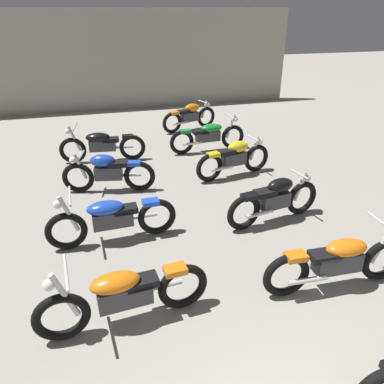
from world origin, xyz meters
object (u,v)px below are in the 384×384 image
at_px(motorcycle_left_row_1, 124,294).
at_px(motorcycle_left_row_2, 112,218).
at_px(motorcycle_right_row_3, 234,158).
at_px(motorcycle_left_row_3, 108,172).
at_px(motorcycle_left_row_4, 102,145).
at_px(motorcycle_right_row_1, 338,261).
at_px(motorcycle_right_row_4, 208,135).
at_px(motorcycle_right_row_2, 275,199).
at_px(motorcycle_right_row_5, 190,116).

bearing_deg(motorcycle_left_row_1, motorcycle_left_row_2, 89.88).
bearing_deg(motorcycle_right_row_3, motorcycle_left_row_3, -179.04).
distance_m(motorcycle_left_row_4, motorcycle_right_row_3, 3.42).
relative_size(motorcycle_right_row_1, motorcycle_right_row_4, 1.00).
bearing_deg(motorcycle_right_row_4, motorcycle_right_row_2, -89.73).
relative_size(motorcycle_left_row_2, motorcycle_right_row_1, 1.00).
relative_size(motorcycle_left_row_4, motorcycle_right_row_3, 1.11).
distance_m(motorcycle_left_row_1, motorcycle_right_row_3, 4.90).
bearing_deg(motorcycle_right_row_3, motorcycle_left_row_1, -127.22).
relative_size(motorcycle_left_row_4, motorcycle_right_row_1, 1.00).
height_order(motorcycle_left_row_4, motorcycle_right_row_3, motorcycle_left_row_4).
distance_m(motorcycle_left_row_3, motorcycle_left_row_4, 1.83).
bearing_deg(motorcycle_right_row_3, motorcycle_right_row_5, 90.33).
xyz_separation_m(motorcycle_left_row_3, motorcycle_right_row_3, (2.89, 0.05, 0.00)).
distance_m(motorcycle_left_row_1, motorcycle_left_row_4, 5.68).
xyz_separation_m(motorcycle_left_row_4, motorcycle_right_row_3, (2.91, -1.78, 0.01)).
xyz_separation_m(motorcycle_left_row_2, motorcycle_right_row_1, (2.92, -2.01, 0.00)).
xyz_separation_m(motorcycle_left_row_3, motorcycle_right_row_1, (2.84, -3.98, -0.01)).
height_order(motorcycle_left_row_2, motorcycle_right_row_2, motorcycle_left_row_2).
bearing_deg(motorcycle_left_row_1, motorcycle_right_row_4, 62.96).
bearing_deg(motorcycle_right_row_1, motorcycle_right_row_5, 89.85).
relative_size(motorcycle_left_row_1, motorcycle_right_row_3, 1.11).
bearing_deg(motorcycle_right_row_5, motorcycle_left_row_4, -144.26).
bearing_deg(motorcycle_right_row_1, motorcycle_left_row_4, 116.30).
distance_m(motorcycle_right_row_3, motorcycle_right_row_4, 1.79).
xyz_separation_m(motorcycle_left_row_2, motorcycle_left_row_3, (0.07, 1.96, 0.01)).
relative_size(motorcycle_left_row_2, motorcycle_right_row_5, 1.13).
xyz_separation_m(motorcycle_left_row_1, motorcycle_left_row_2, (0.00, 1.89, 0.00)).
bearing_deg(motorcycle_left_row_2, motorcycle_right_row_3, 34.23).
relative_size(motorcycle_left_row_4, motorcycle_right_row_4, 1.00).
bearing_deg(motorcycle_left_row_3, motorcycle_right_row_1, -54.43).
distance_m(motorcycle_left_row_4, motorcycle_right_row_5, 3.56).
height_order(motorcycle_left_row_3, motorcycle_right_row_3, same).
relative_size(motorcycle_left_row_1, motorcycle_right_row_1, 1.00).
height_order(motorcycle_left_row_2, motorcycle_left_row_4, same).
xyz_separation_m(motorcycle_left_row_2, motorcycle_left_row_4, (0.05, 3.80, 0.00)).
bearing_deg(motorcycle_left_row_2, motorcycle_right_row_5, 63.46).
xyz_separation_m(motorcycle_left_row_1, motorcycle_right_row_5, (2.94, 7.76, 0.01)).
height_order(motorcycle_left_row_1, motorcycle_right_row_2, motorcycle_left_row_1).
bearing_deg(motorcycle_left_row_4, motorcycle_right_row_1, -63.70).
distance_m(motorcycle_right_row_4, motorcycle_right_row_5, 2.08).
relative_size(motorcycle_right_row_4, motorcycle_right_row_5, 1.13).
xyz_separation_m(motorcycle_right_row_1, motorcycle_right_row_4, (-0.02, 5.81, 0.00)).
distance_m(motorcycle_right_row_2, motorcycle_right_row_4, 3.92).
bearing_deg(motorcycle_right_row_4, motorcycle_right_row_5, 88.95).
bearing_deg(motorcycle_right_row_2, motorcycle_right_row_1, -90.01).
relative_size(motorcycle_left_row_2, motorcycle_right_row_4, 1.00).
xyz_separation_m(motorcycle_left_row_2, motorcycle_right_row_3, (2.96, 2.01, 0.01)).
height_order(motorcycle_right_row_1, motorcycle_right_row_2, motorcycle_right_row_1).
bearing_deg(motorcycle_right_row_2, motorcycle_right_row_3, 88.87).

